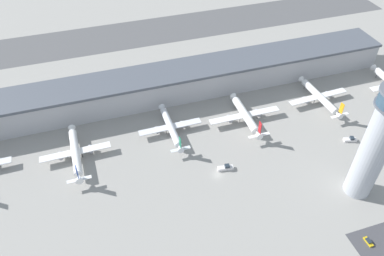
% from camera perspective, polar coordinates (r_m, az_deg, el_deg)
% --- Properties ---
extents(ground_plane, '(1000.00, 1000.00, 0.00)m').
position_cam_1_polar(ground_plane, '(186.29, 3.91, -7.22)').
color(ground_plane, gray).
extents(terminal_building, '(271.87, 25.00, 17.94)m').
position_cam_1_polar(terminal_building, '(229.69, -2.20, 6.99)').
color(terminal_building, '#B2B2B7').
rests_on(terminal_building, ground).
extents(runway_strip, '(407.80, 44.00, 0.01)m').
position_cam_1_polar(runway_strip, '(305.91, -6.75, 14.34)').
color(runway_strip, '#515154').
rests_on(runway_strip, ground).
extents(control_tower, '(15.36, 15.36, 63.39)m').
position_cam_1_polar(control_tower, '(175.50, 26.39, -2.07)').
color(control_tower, '#ADB2BC').
rests_on(control_tower, ground).
extents(airplane_gate_bravo, '(35.63, 40.07, 13.34)m').
position_cam_1_polar(airplane_gate_bravo, '(199.20, -17.34, -3.57)').
color(airplane_gate_bravo, white).
rests_on(airplane_gate_bravo, ground).
extents(airplane_gate_charlie, '(35.13, 38.24, 12.13)m').
position_cam_1_polar(airplane_gate_charlie, '(204.97, -3.27, 0.14)').
color(airplane_gate_charlie, silver).
rests_on(airplane_gate_charlie, ground).
extents(airplane_gate_delta, '(41.90, 37.66, 13.89)m').
position_cam_1_polar(airplane_gate_delta, '(213.70, 8.13, 1.94)').
color(airplane_gate_delta, white).
rests_on(airplane_gate_delta, ground).
extents(airplane_gate_echo, '(38.75, 40.37, 12.96)m').
position_cam_1_polar(airplane_gate_echo, '(238.12, 18.83, 4.55)').
color(airplane_gate_echo, white).
rests_on(airplane_gate_echo, ground).
extents(service_truck_fuel, '(7.15, 4.45, 2.67)m').
position_cam_1_polar(service_truck_fuel, '(219.54, 22.99, -1.64)').
color(service_truck_fuel, black).
rests_on(service_truck_fuel, ground).
extents(service_truck_baggage, '(8.18, 3.63, 2.88)m').
position_cam_1_polar(service_truck_baggage, '(188.61, 5.16, -6.06)').
color(service_truck_baggage, black).
rests_on(service_truck_baggage, ground).
extents(car_grey_coupe, '(1.89, 4.70, 1.42)m').
position_cam_1_polar(car_grey_coupe, '(179.74, 25.28, -15.37)').
color(car_grey_coupe, black).
rests_on(car_grey_coupe, ground).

